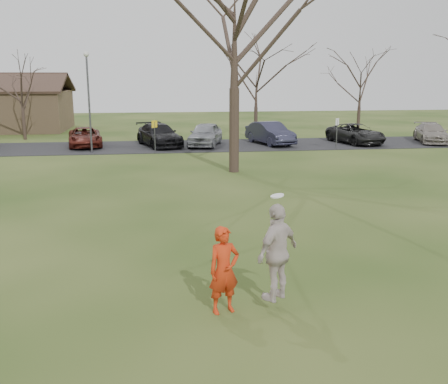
% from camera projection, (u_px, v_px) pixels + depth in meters
% --- Properties ---
extents(ground, '(120.00, 120.00, 0.00)m').
position_uv_depth(ground, '(248.00, 299.00, 10.99)').
color(ground, '#1E380F').
rests_on(ground, ground).
extents(parking_strip, '(62.00, 6.50, 0.04)m').
position_uv_depth(parking_strip, '(184.00, 146.00, 35.13)').
color(parking_strip, black).
rests_on(parking_strip, ground).
extents(player_defender, '(0.77, 0.62, 1.83)m').
position_uv_depth(player_defender, '(224.00, 270.00, 10.21)').
color(player_defender, red).
rests_on(player_defender, ground).
extents(car_2, '(2.87, 4.97, 1.30)m').
position_uv_depth(car_2, '(85.00, 137.00, 34.63)').
color(car_2, '#571C14').
rests_on(car_2, parking_strip).
extents(car_3, '(3.63, 5.65, 1.52)m').
position_uv_depth(car_3, '(159.00, 135.00, 34.89)').
color(car_3, black).
rests_on(car_3, parking_strip).
extents(car_4, '(3.16, 5.05, 1.60)m').
position_uv_depth(car_4, '(205.00, 134.00, 34.99)').
color(car_4, gray).
rests_on(car_4, parking_strip).
extents(car_5, '(2.97, 5.07, 1.58)m').
position_uv_depth(car_5, '(270.00, 133.00, 35.78)').
color(car_5, '#28293D').
rests_on(car_5, parking_strip).
extents(car_6, '(3.37, 5.43, 1.40)m').
position_uv_depth(car_6, '(356.00, 134.00, 36.30)').
color(car_6, black).
rests_on(car_6, parking_strip).
extents(car_7, '(3.20, 5.05, 1.36)m').
position_uv_depth(car_7, '(431.00, 133.00, 36.77)').
color(car_7, gray).
rests_on(car_7, parking_strip).
extents(catching_play, '(1.24, 1.15, 2.27)m').
position_uv_depth(catching_play, '(277.00, 252.00, 10.24)').
color(catching_play, beige).
rests_on(catching_play, ground).
extents(lamp_post, '(0.34, 0.34, 6.27)m').
position_uv_depth(lamp_post, '(88.00, 90.00, 31.05)').
color(lamp_post, '#47474C').
rests_on(lamp_post, ground).
extents(sign_yellow, '(0.35, 0.35, 2.08)m').
position_uv_depth(sign_yellow, '(155.00, 130.00, 31.65)').
color(sign_yellow, '#47474C').
rests_on(sign_yellow, ground).
extents(sign_white, '(0.35, 0.35, 2.08)m').
position_uv_depth(sign_white, '(337.00, 128.00, 33.21)').
color(sign_white, '#47474C').
rests_on(sign_white, ground).
extents(big_tree, '(9.00, 9.00, 14.00)m').
position_uv_depth(big_tree, '(235.00, 29.00, 24.17)').
color(big_tree, '#352821').
rests_on(big_tree, ground).
extents(small_tree_row, '(55.00, 5.90, 8.50)m').
position_uv_depth(small_tree_row, '(235.00, 88.00, 39.72)').
color(small_tree_row, '#352821').
rests_on(small_tree_row, ground).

